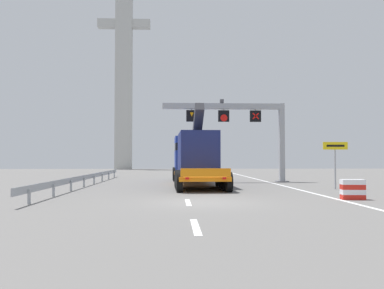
{
  "coord_description": "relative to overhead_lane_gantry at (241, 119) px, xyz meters",
  "views": [
    {
      "loc": [
        -1.12,
        -16.8,
        1.83
      ],
      "look_at": [
        0.16,
        12.43,
        2.86
      ],
      "focal_mm": 37.59,
      "sensor_mm": 36.0,
      "label": 1
    }
  ],
  "objects": [
    {
      "name": "heavy_haul_truck_orange",
      "position": [
        -3.79,
        -2.12,
        -2.93
      ],
      "size": [
        3.32,
        14.12,
        5.3
      ],
      "color": "orange",
      "rests_on": "ground"
    },
    {
      "name": "ground",
      "position": [
        -4.11,
        -14.57,
        -4.92
      ],
      "size": [
        112.0,
        112.0,
        0.0
      ],
      "primitive_type": "plane",
      "color": "slate"
    },
    {
      "name": "edge_line_right",
      "position": [
        2.09,
        -2.57,
        -4.92
      ],
      "size": [
        0.2,
        63.0,
        0.01
      ],
      "primitive_type": "cube",
      "color": "silver",
      "rests_on": "ground"
    },
    {
      "name": "lane_markings",
      "position": [
        -4.66,
        3.44,
        -4.92
      ],
      "size": [
        0.2,
        50.64,
        0.01
      ],
      "color": "silver",
      "rests_on": "ground"
    },
    {
      "name": "crash_barrier_striped",
      "position": [
        2.75,
        -13.68,
        -4.47
      ],
      "size": [
        1.04,
        0.59,
        0.9
      ],
      "color": "red",
      "rests_on": "ground"
    },
    {
      "name": "exit_sign_yellow",
      "position": [
        4.38,
        -7.77,
        -2.8
      ],
      "size": [
        1.49,
        0.15,
        2.83
      ],
      "color": "#9EA0A5",
      "rests_on": "ground"
    },
    {
      "name": "bridge_pylon_distant",
      "position": [
        -13.98,
        37.81,
        15.75
      ],
      "size": [
        9.0,
        2.0,
        40.55
      ],
      "color": "#B7B7B2",
      "rests_on": "ground"
    },
    {
      "name": "guardrail_left",
      "position": [
        -11.11,
        -3.53,
        -4.36
      ],
      "size": [
        0.13,
        26.09,
        0.76
      ],
      "color": "#999EA3",
      "rests_on": "ground"
    },
    {
      "name": "overhead_lane_gantry",
      "position": [
        0.0,
        0.0,
        0.0
      ],
      "size": [
        9.87,
        0.9,
        6.49
      ],
      "color": "#9EA0A5",
      "rests_on": "ground"
    }
  ]
}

